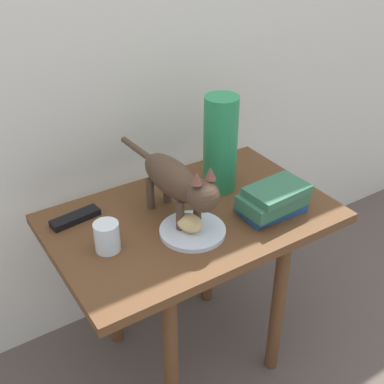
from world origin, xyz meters
The scene contains 10 objects.
ground_plane centered at (0.00, 0.00, 0.00)m, with size 6.00×6.00×0.00m, color brown.
back_panel centered at (0.00, 0.39, 1.10)m, with size 4.00×0.04×2.20m, color silver.
side_table centered at (0.00, 0.00, 0.52)m, with size 0.85×0.54×0.61m.
plate centered at (-0.05, -0.08, 0.62)m, with size 0.19×0.19×0.01m, color silver.
bread_roll centered at (-0.06, -0.08, 0.65)m, with size 0.08×0.06×0.05m, color #E0BC7A.
cat centered at (-0.05, 0.00, 0.74)m, with size 0.10×0.48×0.23m.
book_stack centered at (0.21, -0.12, 0.66)m, with size 0.21×0.15×0.09m.
green_vase centered at (0.16, 0.09, 0.77)m, with size 0.11×0.11×0.32m, color #288C51.
candle_jar centered at (-0.28, -0.02, 0.65)m, with size 0.07×0.07×0.08m.
tv_remote centered at (-0.31, 0.16, 0.62)m, with size 0.15×0.04×0.02m, color black.
Camera 1 is at (-0.67, -1.04, 1.46)m, focal length 46.53 mm.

